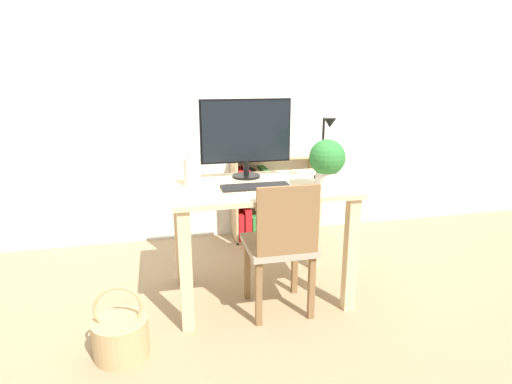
{
  "coord_description": "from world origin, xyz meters",
  "views": [
    {
      "loc": [
        -0.61,
        -2.53,
        1.44
      ],
      "look_at": [
        0.0,
        0.1,
        0.69
      ],
      "focal_mm": 30.0,
      "sensor_mm": 36.0,
      "label": 1
    }
  ],
  "objects_px": {
    "monitor": "(246,134)",
    "vase": "(192,170)",
    "bookshelf": "(261,200)",
    "keyboard": "(256,187)",
    "chair": "(281,243)",
    "desk_lamp": "(326,142)",
    "basket": "(121,336)",
    "potted_plant": "(327,161)"
  },
  "relations": [
    {
      "from": "monitor",
      "to": "bookshelf",
      "type": "distance_m",
      "value": 1.09
    },
    {
      "from": "chair",
      "to": "keyboard",
      "type": "bearing_deg",
      "value": 114.73
    },
    {
      "from": "vase",
      "to": "bookshelf",
      "type": "relative_size",
      "value": 0.3
    },
    {
      "from": "bookshelf",
      "to": "vase",
      "type": "bearing_deg",
      "value": -125.7
    },
    {
      "from": "monitor",
      "to": "vase",
      "type": "relative_size",
      "value": 2.7
    },
    {
      "from": "monitor",
      "to": "potted_plant",
      "type": "xyz_separation_m",
      "value": [
        0.41,
        -0.39,
        -0.12
      ]
    },
    {
      "from": "basket",
      "to": "keyboard",
      "type": "bearing_deg",
      "value": 25.54
    },
    {
      "from": "keyboard",
      "to": "chair",
      "type": "relative_size",
      "value": 0.49
    },
    {
      "from": "monitor",
      "to": "keyboard",
      "type": "distance_m",
      "value": 0.4
    },
    {
      "from": "potted_plant",
      "to": "bookshelf",
      "type": "height_order",
      "value": "potted_plant"
    },
    {
      "from": "vase",
      "to": "bookshelf",
      "type": "height_order",
      "value": "vase"
    },
    {
      "from": "monitor",
      "to": "basket",
      "type": "height_order",
      "value": "monitor"
    },
    {
      "from": "potted_plant",
      "to": "chair",
      "type": "xyz_separation_m",
      "value": [
        -0.3,
        -0.07,
        -0.47
      ]
    },
    {
      "from": "bookshelf",
      "to": "chair",
      "type": "bearing_deg",
      "value": -98.11
    },
    {
      "from": "keyboard",
      "to": "potted_plant",
      "type": "bearing_deg",
      "value": -15.14
    },
    {
      "from": "keyboard",
      "to": "vase",
      "type": "height_order",
      "value": "vase"
    },
    {
      "from": "monitor",
      "to": "chair",
      "type": "relative_size",
      "value": 0.71
    },
    {
      "from": "desk_lamp",
      "to": "bookshelf",
      "type": "relative_size",
      "value": 0.54
    },
    {
      "from": "desk_lamp",
      "to": "basket",
      "type": "distance_m",
      "value": 1.65
    },
    {
      "from": "chair",
      "to": "bookshelf",
      "type": "xyz_separation_m",
      "value": [
        0.18,
        1.26,
        -0.11
      ]
    },
    {
      "from": "monitor",
      "to": "vase",
      "type": "bearing_deg",
      "value": -159.91
    },
    {
      "from": "monitor",
      "to": "bookshelf",
      "type": "height_order",
      "value": "monitor"
    },
    {
      "from": "monitor",
      "to": "keyboard",
      "type": "relative_size",
      "value": 1.44
    },
    {
      "from": "bookshelf",
      "to": "desk_lamp",
      "type": "bearing_deg",
      "value": -79.15
    },
    {
      "from": "monitor",
      "to": "keyboard",
      "type": "xyz_separation_m",
      "value": [
        -0.0,
        -0.28,
        -0.29
      ]
    },
    {
      "from": "keyboard",
      "to": "vase",
      "type": "xyz_separation_m",
      "value": [
        -0.37,
        0.15,
        0.09
      ]
    },
    {
      "from": "monitor",
      "to": "potted_plant",
      "type": "height_order",
      "value": "monitor"
    },
    {
      "from": "potted_plant",
      "to": "chair",
      "type": "relative_size",
      "value": 0.36
    },
    {
      "from": "chair",
      "to": "monitor",
      "type": "bearing_deg",
      "value": 96.86
    },
    {
      "from": "basket",
      "to": "potted_plant",
      "type": "bearing_deg",
      "value": 12.79
    },
    {
      "from": "vase",
      "to": "potted_plant",
      "type": "height_order",
      "value": "potted_plant"
    },
    {
      "from": "vase",
      "to": "chair",
      "type": "relative_size",
      "value": 0.26
    },
    {
      "from": "vase",
      "to": "desk_lamp",
      "type": "xyz_separation_m",
      "value": [
        0.85,
        -0.06,
        0.15
      ]
    },
    {
      "from": "keyboard",
      "to": "desk_lamp",
      "type": "bearing_deg",
      "value": 9.74
    },
    {
      "from": "keyboard",
      "to": "vase",
      "type": "relative_size",
      "value": 1.88
    },
    {
      "from": "monitor",
      "to": "bookshelf",
      "type": "relative_size",
      "value": 0.8
    },
    {
      "from": "monitor",
      "to": "desk_lamp",
      "type": "xyz_separation_m",
      "value": [
        0.48,
        -0.2,
        -0.04
      ]
    },
    {
      "from": "keyboard",
      "to": "desk_lamp",
      "type": "relative_size",
      "value": 1.03
    },
    {
      "from": "vase",
      "to": "basket",
      "type": "xyz_separation_m",
      "value": [
        -0.45,
        -0.54,
        -0.75
      ]
    },
    {
      "from": "monitor",
      "to": "vase",
      "type": "xyz_separation_m",
      "value": [
        -0.37,
        -0.14,
        -0.2
      ]
    },
    {
      "from": "monitor",
      "to": "basket",
      "type": "bearing_deg",
      "value": -140.54
    },
    {
      "from": "vase",
      "to": "potted_plant",
      "type": "relative_size",
      "value": 0.74
    }
  ]
}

